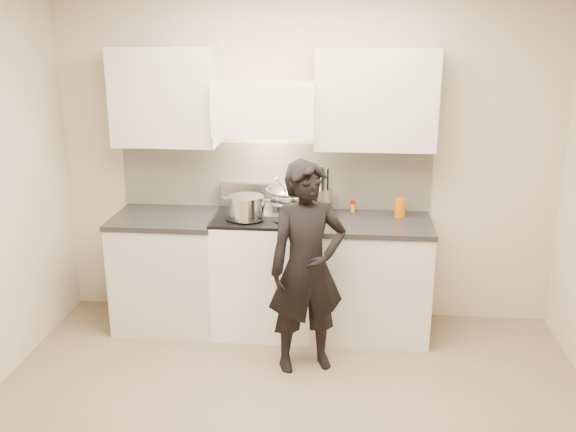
{
  "coord_description": "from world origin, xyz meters",
  "views": [
    {
      "loc": [
        0.33,
        -3.28,
        2.39
      ],
      "look_at": [
        -0.08,
        1.05,
        1.06
      ],
      "focal_mm": 40.0,
      "sensor_mm": 36.0,
      "label": 1
    }
  ],
  "objects_px": {
    "utensil_crock": "(323,199)",
    "counter_right": "(370,277)",
    "person": "(307,268)",
    "wok": "(291,195)",
    "stove": "(265,271)"
  },
  "relations": [
    {
      "from": "wok",
      "to": "utensil_crock",
      "type": "distance_m",
      "value": 0.26
    },
    {
      "from": "wok",
      "to": "person",
      "type": "height_order",
      "value": "person"
    },
    {
      "from": "wok",
      "to": "person",
      "type": "distance_m",
      "value": 0.82
    },
    {
      "from": "stove",
      "to": "person",
      "type": "xyz_separation_m",
      "value": [
        0.37,
        -0.59,
        0.28
      ]
    },
    {
      "from": "wok",
      "to": "person",
      "type": "xyz_separation_m",
      "value": [
        0.17,
        -0.74,
        -0.31
      ]
    },
    {
      "from": "utensil_crock",
      "to": "person",
      "type": "bearing_deg",
      "value": -95.6
    },
    {
      "from": "stove",
      "to": "counter_right",
      "type": "xyz_separation_m",
      "value": [
        0.83,
        0.0,
        -0.01
      ]
    },
    {
      "from": "utensil_crock",
      "to": "person",
      "type": "xyz_separation_m",
      "value": [
        -0.08,
        -0.77,
        -0.28
      ]
    },
    {
      "from": "stove",
      "to": "counter_right",
      "type": "bearing_deg",
      "value": 0.0
    },
    {
      "from": "counter_right",
      "to": "stove",
      "type": "bearing_deg",
      "value": -180.0
    },
    {
      "from": "wok",
      "to": "utensil_crock",
      "type": "height_order",
      "value": "same"
    },
    {
      "from": "wok",
      "to": "utensil_crock",
      "type": "bearing_deg",
      "value": 7.81
    },
    {
      "from": "wok",
      "to": "counter_right",
      "type": "bearing_deg",
      "value": -12.9
    },
    {
      "from": "utensil_crock",
      "to": "counter_right",
      "type": "bearing_deg",
      "value": -25.19
    },
    {
      "from": "utensil_crock",
      "to": "stove",
      "type": "bearing_deg",
      "value": -158.33
    }
  ]
}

